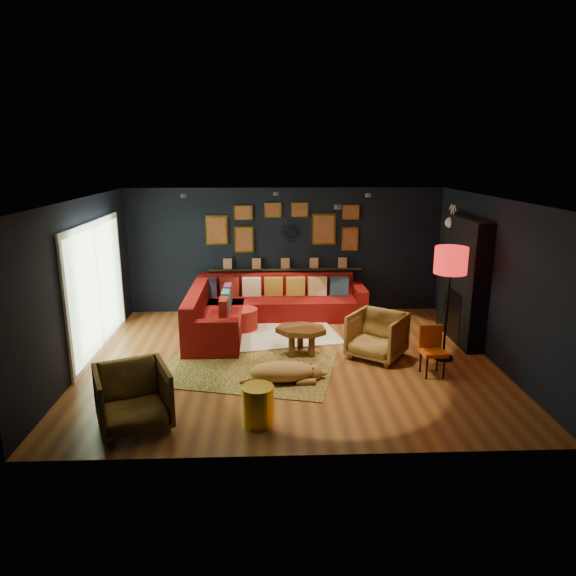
{
  "coord_description": "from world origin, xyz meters",
  "views": [
    {
      "loc": [
        -0.35,
        -7.8,
        3.25
      ],
      "look_at": [
        -0.04,
        0.3,
        1.14
      ],
      "focal_mm": 32.0,
      "sensor_mm": 36.0,
      "label": 1
    }
  ],
  "objects_px": {
    "pouf": "(242,319)",
    "gold_stool": "(258,405)",
    "armchair_right": "(377,333)",
    "floor_lamp": "(451,265)",
    "coffee_table": "(301,333)",
    "armchair_left": "(133,395)",
    "orange_chair": "(432,346)",
    "dog": "(282,368)",
    "sectional": "(255,309)"
  },
  "relations": [
    {
      "from": "armchair_left",
      "to": "coffee_table",
      "type": "bearing_deg",
      "value": 23.46
    },
    {
      "from": "armchair_right",
      "to": "dog",
      "type": "height_order",
      "value": "armchair_right"
    },
    {
      "from": "coffee_table",
      "to": "orange_chair",
      "type": "xyz_separation_m",
      "value": [
        1.92,
        -0.86,
        0.06
      ]
    },
    {
      "from": "armchair_left",
      "to": "sectional",
      "type": "bearing_deg",
      "value": 47.32
    },
    {
      "from": "sectional",
      "to": "dog",
      "type": "xyz_separation_m",
      "value": [
        0.44,
        -2.65,
        -0.1
      ]
    },
    {
      "from": "armchair_left",
      "to": "gold_stool",
      "type": "xyz_separation_m",
      "value": [
        1.51,
        0.01,
        -0.18
      ]
    },
    {
      "from": "floor_lamp",
      "to": "armchair_right",
      "type": "bearing_deg",
      "value": 174.54
    },
    {
      "from": "gold_stool",
      "to": "dog",
      "type": "relative_size",
      "value": 0.39
    },
    {
      "from": "gold_stool",
      "to": "pouf",
      "type": "bearing_deg",
      "value": 95.85
    },
    {
      "from": "pouf",
      "to": "armchair_right",
      "type": "relative_size",
      "value": 0.71
    },
    {
      "from": "orange_chair",
      "to": "pouf",
      "type": "bearing_deg",
      "value": 140.76
    },
    {
      "from": "pouf",
      "to": "armchair_left",
      "type": "height_order",
      "value": "armchair_left"
    },
    {
      "from": "coffee_table",
      "to": "dog",
      "type": "height_order",
      "value": "coffee_table"
    },
    {
      "from": "sectional",
      "to": "gold_stool",
      "type": "distance_m",
      "value": 3.85
    },
    {
      "from": "pouf",
      "to": "orange_chair",
      "type": "bearing_deg",
      "value": -35.59
    },
    {
      "from": "armchair_right",
      "to": "floor_lamp",
      "type": "distance_m",
      "value": 1.59
    },
    {
      "from": "coffee_table",
      "to": "orange_chair",
      "type": "height_order",
      "value": "orange_chair"
    },
    {
      "from": "pouf",
      "to": "floor_lamp",
      "type": "relative_size",
      "value": 0.32
    },
    {
      "from": "armchair_right",
      "to": "gold_stool",
      "type": "relative_size",
      "value": 1.65
    },
    {
      "from": "sectional",
      "to": "orange_chair",
      "type": "distance_m",
      "value": 3.65
    },
    {
      "from": "dog",
      "to": "pouf",
      "type": "bearing_deg",
      "value": 104.8
    },
    {
      "from": "armchair_right",
      "to": "orange_chair",
      "type": "relative_size",
      "value": 1.11
    },
    {
      "from": "orange_chair",
      "to": "floor_lamp",
      "type": "bearing_deg",
      "value": 51.78
    },
    {
      "from": "sectional",
      "to": "coffee_table",
      "type": "height_order",
      "value": "sectional"
    },
    {
      "from": "coffee_table",
      "to": "pouf",
      "type": "bearing_deg",
      "value": 129.56
    },
    {
      "from": "sectional",
      "to": "coffee_table",
      "type": "xyz_separation_m",
      "value": [
        0.79,
        -1.57,
        0.06
      ]
    },
    {
      "from": "armchair_left",
      "to": "floor_lamp",
      "type": "xyz_separation_m",
      "value": [
        4.51,
        2.0,
        1.15
      ]
    },
    {
      "from": "coffee_table",
      "to": "gold_stool",
      "type": "height_order",
      "value": "gold_stool"
    },
    {
      "from": "gold_stool",
      "to": "floor_lamp",
      "type": "xyz_separation_m",
      "value": [
        3.0,
        1.99,
        1.32
      ]
    },
    {
      "from": "armchair_left",
      "to": "floor_lamp",
      "type": "distance_m",
      "value": 5.07
    },
    {
      "from": "sectional",
      "to": "gold_stool",
      "type": "bearing_deg",
      "value": -88.3
    },
    {
      "from": "coffee_table",
      "to": "armchair_left",
      "type": "height_order",
      "value": "armchair_left"
    },
    {
      "from": "sectional",
      "to": "armchair_right",
      "type": "xyz_separation_m",
      "value": [
        2.03,
        -1.75,
        0.1
      ]
    },
    {
      "from": "armchair_left",
      "to": "armchair_right",
      "type": "bearing_deg",
      "value": 8.81
    },
    {
      "from": "armchair_right",
      "to": "floor_lamp",
      "type": "bearing_deg",
      "value": 30.23
    },
    {
      "from": "floor_lamp",
      "to": "dog",
      "type": "bearing_deg",
      "value": -163.59
    },
    {
      "from": "armchair_right",
      "to": "orange_chair",
      "type": "distance_m",
      "value": 0.97
    },
    {
      "from": "coffee_table",
      "to": "orange_chair",
      "type": "distance_m",
      "value": 2.11
    },
    {
      "from": "coffee_table",
      "to": "armchair_right",
      "type": "height_order",
      "value": "armchair_right"
    },
    {
      "from": "coffee_table",
      "to": "floor_lamp",
      "type": "xyz_separation_m",
      "value": [
        2.32,
        -0.29,
        1.19
      ]
    },
    {
      "from": "gold_stool",
      "to": "floor_lamp",
      "type": "height_order",
      "value": "floor_lamp"
    },
    {
      "from": "pouf",
      "to": "floor_lamp",
      "type": "bearing_deg",
      "value": -24.75
    },
    {
      "from": "armchair_left",
      "to": "floor_lamp",
      "type": "relative_size",
      "value": 0.46
    },
    {
      "from": "floor_lamp",
      "to": "dog",
      "type": "distance_m",
      "value": 3.1
    },
    {
      "from": "coffee_table",
      "to": "orange_chair",
      "type": "relative_size",
      "value": 1.29
    },
    {
      "from": "sectional",
      "to": "dog",
      "type": "bearing_deg",
      "value": -80.54
    },
    {
      "from": "coffee_table",
      "to": "armchair_left",
      "type": "relative_size",
      "value": 1.13
    },
    {
      "from": "armchair_left",
      "to": "armchair_right",
      "type": "distance_m",
      "value": 4.02
    },
    {
      "from": "pouf",
      "to": "gold_stool",
      "type": "relative_size",
      "value": 1.17
    },
    {
      "from": "pouf",
      "to": "gold_stool",
      "type": "distance_m",
      "value": 3.56
    }
  ]
}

